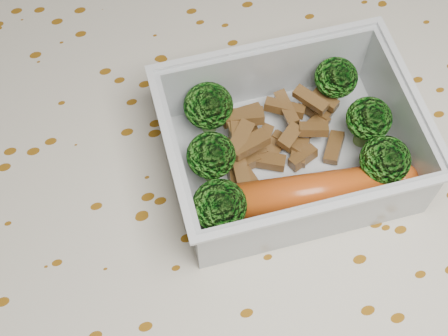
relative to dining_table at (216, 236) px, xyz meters
name	(u,v)px	position (x,y,z in m)	size (l,w,h in m)	color
dining_table	(216,236)	(0.00, 0.00, 0.00)	(1.40, 0.90, 0.75)	brown
tablecloth	(216,212)	(0.00, 0.00, 0.05)	(1.46, 0.96, 0.19)	beige
lunch_container	(290,149)	(0.06, 0.00, 0.11)	(0.18, 0.15, 0.06)	silver
broccoli_florets	(283,140)	(0.05, 0.01, 0.12)	(0.16, 0.12, 0.05)	#608C3F
meat_pile	(270,137)	(0.05, 0.02, 0.11)	(0.10, 0.07, 0.03)	brown
sausage	(311,193)	(0.06, -0.03, 0.11)	(0.15, 0.05, 0.03)	#B94714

